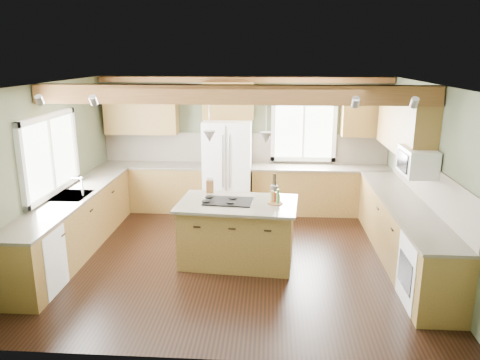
{
  "coord_description": "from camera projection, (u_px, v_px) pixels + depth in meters",
  "views": [
    {
      "loc": [
        0.53,
        -6.58,
        3.0
      ],
      "look_at": [
        0.06,
        0.3,
        1.14
      ],
      "focal_mm": 35.0,
      "sensor_mm": 36.0,
      "label": 1
    }
  ],
  "objects": [
    {
      "name": "knife_block",
      "position": [
        210.0,
        187.0,
        7.25
      ],
      "size": [
        0.12,
        0.1,
        0.19
      ],
      "primitive_type": "cube",
      "rotation": [
        0.0,
        0.0,
        0.11
      ],
      "color": "brown",
      "rests_on": "island_top"
    },
    {
      "name": "counter_back_left",
      "position": [
        152.0,
        165.0,
        9.16
      ],
      "size": [
        2.06,
        0.64,
        0.04
      ],
      "primitive_type": "cube",
      "color": "#494235",
      "rests_on": "base_cab_back_left"
    },
    {
      "name": "window_back",
      "position": [
        303.0,
        132.0,
        9.07
      ],
      "size": [
        1.1,
        0.04,
        1.0
      ],
      "primitive_type": "cube",
      "color": "white",
      "rests_on": "wall_back"
    },
    {
      "name": "floor",
      "position": [
        235.0,
        257.0,
        7.16
      ],
      "size": [
        5.6,
        5.6,
        0.0
      ],
      "primitive_type": "plane",
      "color": "black",
      "rests_on": "ground"
    },
    {
      "name": "ceiling",
      "position": [
        234.0,
        84.0,
        6.48
      ],
      "size": [
        5.6,
        5.6,
        0.0
      ],
      "primitive_type": "plane",
      "rotation": [
        3.14,
        0.0,
        0.0
      ],
      "color": "silver",
      "rests_on": "wall_back"
    },
    {
      "name": "counter_right",
      "position": [
        406.0,
        203.0,
        6.81
      ],
      "size": [
        0.64,
        3.74,
        0.04
      ],
      "primitive_type": "cube",
      "color": "#494235",
      "rests_on": "base_cab_right"
    },
    {
      "name": "dishwasher",
      "position": [
        34.0,
        261.0,
        6.01
      ],
      "size": [
        0.6,
        0.6,
        0.84
      ],
      "primitive_type": "cube",
      "color": "white",
      "rests_on": "floor"
    },
    {
      "name": "counter_back_right",
      "position": [
        321.0,
        168.0,
        8.95
      ],
      "size": [
        2.66,
        0.64,
        0.04
      ],
      "primitive_type": "cube",
      "color": "#494235",
      "rests_on": "base_cab_back_right"
    },
    {
      "name": "upper_cab_over_fridge",
      "position": [
        228.0,
        101.0,
        8.86
      ],
      "size": [
        0.96,
        0.35,
        0.7
      ],
      "primitive_type": "cube",
      "color": "brown",
      "rests_on": "wall_back"
    },
    {
      "name": "pendant_right",
      "position": [
        266.0,
        138.0,
        6.49
      ],
      "size": [
        0.18,
        0.18,
        0.16
      ],
      "primitive_type": "cone",
      "rotation": [
        3.14,
        0.0,
        0.0
      ],
      "color": "#B2B2B7",
      "rests_on": "ceiling"
    },
    {
      "name": "base_cab_back_right",
      "position": [
        320.0,
        191.0,
        9.07
      ],
      "size": [
        2.62,
        0.6,
        0.88
      ],
      "primitive_type": "cube",
      "color": "brown",
      "rests_on": "floor"
    },
    {
      "name": "ceiling_beam",
      "position": [
        233.0,
        94.0,
        6.39
      ],
      "size": [
        5.55,
        0.26,
        0.26
      ],
      "primitive_type": "cube",
      "color": "brown",
      "rests_on": "ceiling"
    },
    {
      "name": "window_left",
      "position": [
        49.0,
        155.0,
        6.99
      ],
      "size": [
        0.04,
        1.6,
        1.05
      ],
      "primitive_type": "cube",
      "color": "white",
      "rests_on": "wall_left"
    },
    {
      "name": "soffit_trim",
      "position": [
        244.0,
        80.0,
        8.81
      ],
      "size": [
        5.55,
        0.2,
        0.1
      ],
      "primitive_type": "cube",
      "color": "brown",
      "rests_on": "ceiling"
    },
    {
      "name": "upper_cab_back_left",
      "position": [
        141.0,
        111.0,
        9.02
      ],
      "size": [
        1.4,
        0.35,
        0.9
      ],
      "primitive_type": "cube",
      "color": "brown",
      "rests_on": "wall_back"
    },
    {
      "name": "oven",
      "position": [
        430.0,
        273.0,
        5.68
      ],
      "size": [
        0.6,
        0.72,
        0.84
      ],
      "primitive_type": "cube",
      "color": "white",
      "rests_on": "floor"
    },
    {
      "name": "backsplash_back",
      "position": [
        244.0,
        148.0,
        9.24
      ],
      "size": [
        5.58,
        0.03,
        0.58
      ],
      "primitive_type": "cube",
      "color": "brown",
      "rests_on": "wall_back"
    },
    {
      "name": "microwave",
      "position": [
        418.0,
        162.0,
        6.54
      ],
      "size": [
        0.4,
        0.7,
        0.38
      ],
      "primitive_type": "cube",
      "color": "white",
      "rests_on": "wall_right"
    },
    {
      "name": "refrigerator",
      "position": [
        228.0,
        167.0,
        8.99
      ],
      "size": [
        0.9,
        0.74,
        1.8
      ],
      "primitive_type": "cube",
      "color": "white",
      "rests_on": "floor"
    },
    {
      "name": "island",
      "position": [
        238.0,
        233.0,
        6.92
      ],
      "size": [
        1.68,
        1.11,
        0.88
      ],
      "primitive_type": "cube",
      "rotation": [
        0.0,
        0.0,
        -0.08
      ],
      "color": "brown",
      "rests_on": "floor"
    },
    {
      "name": "upper_cab_back_corner",
      "position": [
        367.0,
        112.0,
        8.74
      ],
      "size": [
        0.9,
        0.35,
        0.9
      ],
      "primitive_type": "cube",
      "color": "brown",
      "rests_on": "wall_back"
    },
    {
      "name": "island_top",
      "position": [
        238.0,
        204.0,
        6.8
      ],
      "size": [
        1.79,
        1.22,
        0.04
      ],
      "primitive_type": "cube",
      "rotation": [
        0.0,
        0.0,
        -0.08
      ],
      "color": "#494235",
      "rests_on": "island"
    },
    {
      "name": "wall_right",
      "position": [
        431.0,
        178.0,
        6.64
      ],
      "size": [
        0.0,
        5.0,
        5.0
      ],
      "primitive_type": "plane",
      "rotation": [
        1.57,
        0.0,
        -1.57
      ],
      "color": "#474E37",
      "rests_on": "ground"
    },
    {
      "name": "wall_left",
      "position": [
        48.0,
        172.0,
        7.01
      ],
      "size": [
        0.0,
        5.0,
        5.0
      ],
      "primitive_type": "plane",
      "rotation": [
        1.57,
        0.0,
        1.57
      ],
      "color": "#474E37",
      "rests_on": "ground"
    },
    {
      "name": "utensil_crock",
      "position": [
        274.0,
        190.0,
        7.12
      ],
      "size": [
        0.13,
        0.13,
        0.15
      ],
      "primitive_type": "cylinder",
      "rotation": [
        0.0,
        0.0,
        -0.12
      ],
      "color": "#37322C",
      "rests_on": "island_top"
    },
    {
      "name": "pendant_left",
      "position": [
        209.0,
        136.0,
        6.6
      ],
      "size": [
        0.18,
        0.18,
        0.16
      ],
      "primitive_type": "cone",
      "rotation": [
        3.14,
        0.0,
        0.0
      ],
      "color": "#B2B2B7",
      "rests_on": "ceiling"
    },
    {
      "name": "faucet",
      "position": [
        82.0,
        187.0,
        7.09
      ],
      "size": [
        0.02,
        0.02,
        0.28
      ],
      "primitive_type": "cylinder",
      "color": "#B2B2B7",
      "rests_on": "sink"
    },
    {
      "name": "bottle_tray",
      "position": [
        275.0,
        197.0,
        6.72
      ],
      "size": [
        0.26,
        0.26,
        0.21
      ],
      "primitive_type": null,
      "rotation": [
        0.0,
        0.0,
        0.18
      ],
      "color": "#5B2E1B",
      "rests_on": "island_top"
    },
    {
      "name": "base_cab_back_left",
      "position": [
        154.0,
        188.0,
        9.28
      ],
      "size": [
        2.02,
        0.6,
        0.88
      ],
      "primitive_type": "cube",
      "color": "brown",
      "rests_on": "floor"
    },
    {
      "name": "cooktop",
      "position": [
        228.0,
        201.0,
        6.81
      ],
      "size": [
        0.73,
        0.52,
        0.02
      ],
      "primitive_type": "cube",
      "rotation": [
        0.0,
        0.0,
        -0.08
      ],
      "color": "black",
      "rests_on": "island_top"
    },
    {
      "name": "wall_back",
      "position": [
        244.0,
        143.0,
        9.23
      ],
      "size": [
        5.6,
        0.0,
        5.6
      ],
      "primitive_type": "plane",
      "rotation": [
        1.57,
        0.0,
        0.0
      ],
      "color": "#474E37",
      "rests_on": "ground"
    },
    {
      "name": "base_cab_right",
      "position": [
        403.0,
        233.0,
        6.93
      ],
      "size": [
        0.6,
        3.7,
        0.88
      ],
      "primitive_type": "cube",
      "color": "brown",
      "rests_on": "floor"
    },
    {
      "name": "upper_cab_right",
      "position": [
        405.0,
        123.0,
        7.35
      ],
      "size": [
        0.35,
        2.2,
        0.9
      ],
      "primitive_type": "cube",
      "color": "brown",
      "rests_on": "wall_right"
    },
    {
      "name": "sink",
      "position": [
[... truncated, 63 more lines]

